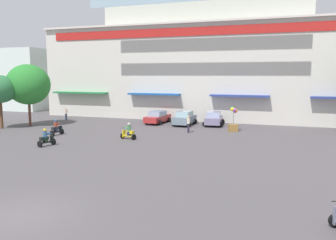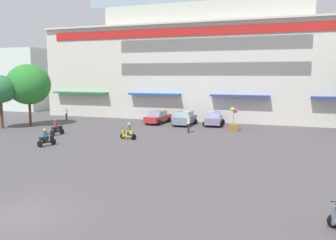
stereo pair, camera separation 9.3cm
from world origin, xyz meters
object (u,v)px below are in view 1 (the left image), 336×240
Objects in this scene: scooter_rider_3 at (128,132)px; scooter_rider_0 at (46,139)px; parked_car_2 at (214,119)px; pedestrian_0 at (188,123)px; pedestrian_1 at (66,113)px; parked_car_1 at (185,118)px; parked_car_0 at (158,117)px; balloon_vendor_cart at (233,120)px; plaza_tree_0 at (28,85)px; scooter_rider_4 at (57,129)px.

scooter_rider_0 is at bearing -136.63° from scooter_rider_3.
scooter_rider_3 is (-5.66, -10.84, -0.17)m from parked_car_2.
pedestrian_0 is 18.15m from pedestrian_1.
pedestrian_0 is at bearing -69.73° from parked_car_1.
parked_car_0 is 7.36m from pedestrian_0.
pedestrian_1 is 0.60× the size of balloon_vendor_cart.
scooter_rider_0 is at bearing -60.09° from pedestrian_1.
parked_car_1 is at bearing -6.39° from parked_car_0.
parked_car_2 is at bearing 15.07° from parked_car_1.
plaza_tree_0 is at bearing -153.08° from parked_car_0.
scooter_rider_3 reaches higher than scooter_rider_0.
scooter_rider_4 is (-13.17, -11.08, -0.16)m from parked_car_2.
scooter_rider_3 is at bearing 1.88° from scooter_rider_4.
parked_car_0 is 12.42m from scooter_rider_4.
scooter_rider_4 is at bearing -154.53° from balloon_vendor_cart.
scooter_rider_3 is at bearing -14.91° from plaza_tree_0.
parked_car_0 is 3.47m from parked_car_1.
parked_car_2 is 2.67× the size of pedestrian_1.
scooter_rider_0 is (8.94, -8.57, -4.10)m from plaza_tree_0.
pedestrian_0 is 1.12× the size of pedestrian_1.
scooter_rider_4 is at bearing -31.38° from plaza_tree_0.
parked_car_2 is 2.68× the size of scooter_rider_0.
scooter_rider_4 is 0.90× the size of pedestrian_0.
parked_car_2 is 19.00m from scooter_rider_0.
parked_car_1 is 2.40× the size of pedestrian_0.
scooter_rider_4 reaches higher than pedestrian_1.
scooter_rider_0 is 0.99× the size of scooter_rider_3.
pedestrian_0 reaches higher than parked_car_1.
pedestrian_0 is (-1.46, -5.67, 0.20)m from parked_car_2.
scooter_rider_3 is (1.03, -10.35, -0.13)m from parked_car_0.
plaza_tree_0 is 21.31m from parked_car_2.
balloon_vendor_cart reaches higher than pedestrian_1.
parked_car_0 is (13.02, 6.61, -3.95)m from plaza_tree_0.
parked_car_1 is at bearing -164.93° from parked_car_2.
balloon_vendor_cart is at bearing -52.17° from parked_car_2.
pedestrian_0 is at bearing 50.94° from scooter_rider_3.
parked_car_1 is 2.69× the size of pedestrian_1.
parked_car_1 is 5.12m from pedestrian_0.
pedestrian_0 is (18.24, 1.43, -3.71)m from plaza_tree_0.
scooter_rider_0 is 5.17m from scooter_rider_4.
scooter_rider_3 is 16.49m from pedestrian_1.
parked_car_1 is at bearing 110.27° from pedestrian_0.
scooter_rider_0 is at bearing -43.76° from plaza_tree_0.
pedestrian_0 is (9.30, 9.99, 0.39)m from scooter_rider_0.
balloon_vendor_cart is (15.89, 7.57, 0.57)m from scooter_rider_4.
scooter_rider_4 is (6.54, -3.99, -4.07)m from plaza_tree_0.
parked_car_0 is at bearing 3.49° from pedestrian_1.
parked_car_2 is at bearing 3.72° from pedestrian_1.
scooter_rider_0 is 0.89× the size of pedestrian_0.
parked_car_2 is 5.86m from pedestrian_0.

